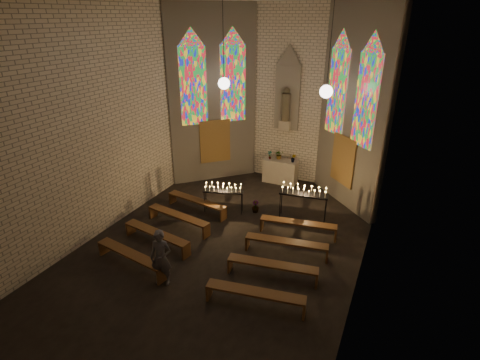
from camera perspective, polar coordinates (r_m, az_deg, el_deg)
name	(u,v)px	position (r m, az deg, el deg)	size (l,w,h in m)	color
floor	(221,249)	(11.62, -2.88, -10.39)	(12.00, 12.00, 0.00)	black
room	(264,105)	(12.99, 3.73, 11.30)	(8.22, 12.43, 7.00)	beige
altar	(280,171)	(15.84, 6.15, 1.36)	(1.40, 0.60, 1.00)	#B4A793
flower_vase_left	(270,155)	(15.66, 4.56, 3.82)	(0.19, 0.13, 0.36)	#4C723F
flower_vase_center	(279,155)	(15.69, 6.00, 3.88)	(0.35, 0.31, 0.39)	#4C723F
flower_vase_right	(293,158)	(15.41, 8.14, 3.34)	(0.20, 0.16, 0.37)	#4C723F
aisle_flower_pot	(255,206)	(13.48, 2.36, -4.03)	(0.26, 0.26, 0.46)	#4C723F
votive_stand_left	(223,189)	(13.21, -2.58, -1.41)	(1.46, 0.75, 1.04)	black
votive_stand_right	(304,192)	(12.86, 9.71, -1.81)	(1.68, 0.61, 1.21)	black
pew_left_0	(197,202)	(13.55, -6.62, -3.30)	(2.46, 0.72, 0.47)	#513017
pew_right_0	(298,224)	(12.23, 8.85, -6.67)	(2.46, 0.72, 0.47)	#513017
pew_left_1	(178,217)	(12.67, -9.39, -5.55)	(2.46, 0.72, 0.47)	#513017
pew_right_1	(286,243)	(11.25, 7.09, -9.54)	(2.46, 0.72, 0.47)	#513017
pew_left_2	(157,234)	(11.84, -12.60, -8.10)	(2.46, 0.72, 0.47)	#513017
pew_right_2	(272,266)	(10.31, 4.97, -12.93)	(2.46, 0.72, 0.47)	#513017
pew_left_3	(131,255)	(11.09, -16.31, -10.98)	(2.46, 0.72, 0.47)	#513017
pew_right_3	(255,294)	(9.43, 2.35, -16.96)	(2.46, 0.72, 0.47)	#513017
visitor	(161,258)	(10.08, -11.93, -11.51)	(0.58, 0.38, 1.58)	#47454E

